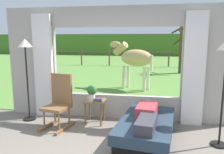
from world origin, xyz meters
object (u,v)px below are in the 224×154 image
object	(u,v)px
reclining_person	(147,114)
side_table	(95,104)
book_stack	(98,100)
potted_plant	(92,91)
rocking_chair	(59,101)
horse	(134,58)
recliner_sofa	(146,130)
pasture_tree	(183,46)
floor_lamp_left	(26,55)

from	to	relation	value
reclining_person	side_table	xyz separation A→B (m)	(-1.13, 0.75, -0.10)
reclining_person	book_stack	distance (m)	1.26
reclining_person	potted_plant	xyz separation A→B (m)	(-1.21, 0.81, 0.18)
rocking_chair	horse	distance (m)	4.02
recliner_sofa	book_stack	xyz separation A→B (m)	(-1.05, 0.63, 0.33)
rocking_chair	book_stack	size ratio (longest dim) A/B	5.24
rocking_chair	pasture_tree	bearing A→B (deg)	78.20
book_stack	pasture_tree	world-z (taller)	pasture_tree
reclining_person	pasture_tree	size ratio (longest dim) A/B	0.47
book_stack	pasture_tree	distance (m)	8.35
reclining_person	side_table	distance (m)	1.36
potted_plant	book_stack	bearing A→B (deg)	-37.78
side_table	recliner_sofa	bearing A→B (deg)	-31.59
rocking_chair	floor_lamp_left	xyz separation A→B (m)	(-0.85, 0.26, 0.94)
recliner_sofa	potted_plant	size ratio (longest dim) A/B	5.65
rocking_chair	side_table	bearing A→B (deg)	36.45
recliner_sofa	side_table	xyz separation A→B (m)	(-1.13, 0.70, 0.21)
potted_plant	horse	world-z (taller)	horse
pasture_tree	book_stack	bearing A→B (deg)	-109.59
book_stack	floor_lamp_left	distance (m)	1.87
floor_lamp_left	side_table	bearing A→B (deg)	2.00
recliner_sofa	reclining_person	size ratio (longest dim) A/B	1.26
side_table	potted_plant	world-z (taller)	potted_plant
rocking_chair	book_stack	bearing A→B (deg)	29.85
horse	side_table	bearing A→B (deg)	-164.31
reclining_person	floor_lamp_left	world-z (taller)	floor_lamp_left
side_table	horse	size ratio (longest dim) A/B	0.29
potted_plant	pasture_tree	xyz separation A→B (m)	(2.94, 7.69, 0.77)
recliner_sofa	reclining_person	bearing A→B (deg)	-81.97
potted_plant	floor_lamp_left	world-z (taller)	floor_lamp_left
reclining_person	book_stack	world-z (taller)	reclining_person
horse	pasture_tree	world-z (taller)	pasture_tree
recliner_sofa	rocking_chair	world-z (taller)	rocking_chair
recliner_sofa	pasture_tree	xyz separation A→B (m)	(1.73, 8.45, 1.25)
pasture_tree	horse	bearing A→B (deg)	-117.75
reclining_person	rocking_chair	xyz separation A→B (m)	(-1.82, 0.43, 0.02)
book_stack	horse	xyz separation A→B (m)	(0.52, 3.51, 0.61)
recliner_sofa	potted_plant	bearing A→B (deg)	156.07
rocking_chair	horse	bearing A→B (deg)	83.08
recliner_sofa	potted_plant	xyz separation A→B (m)	(-1.21, 0.76, 0.48)
recliner_sofa	side_table	distance (m)	1.35
book_stack	potted_plant	bearing A→B (deg)	142.22
rocking_chair	horse	size ratio (longest dim) A/B	0.63
rocking_chair	recliner_sofa	bearing A→B (deg)	0.03
potted_plant	pasture_tree	distance (m)	8.27
recliner_sofa	book_stack	distance (m)	1.27
rocking_chair	pasture_tree	size ratio (longest dim) A/B	0.36
floor_lamp_left	pasture_tree	xyz separation A→B (m)	(4.40, 7.81, -0.02)
potted_plant	rocking_chair	bearing A→B (deg)	-148.43
recliner_sofa	floor_lamp_left	size ratio (longest dim) A/B	0.98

